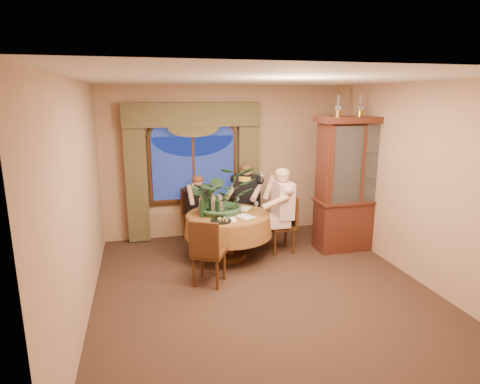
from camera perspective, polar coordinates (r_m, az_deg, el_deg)
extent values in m
plane|color=black|center=(5.69, 3.32, -13.74)|extent=(5.00, 5.00, 0.00)
plane|color=#A17456|center=(7.58, -2.19, 4.35)|extent=(4.50, 0.00, 4.50)
plane|color=#A17456|center=(6.25, 23.62, 1.27)|extent=(0.00, 5.00, 5.00)
plane|color=white|center=(5.06, 3.76, 15.73)|extent=(5.00, 5.00, 0.00)
cube|color=#463E24|center=(7.34, -14.53, 1.88)|extent=(0.38, 0.14, 2.32)
cube|color=#463E24|center=(7.60, 1.19, 2.70)|extent=(0.38, 0.14, 2.32)
cylinder|color=#933615|center=(6.60, -1.69, -6.23)|extent=(1.71, 1.71, 0.75)
cube|color=#391711|center=(7.09, 16.05, 1.06)|extent=(1.41, 0.56, 2.28)
cube|color=black|center=(6.86, 5.81, -4.61)|extent=(0.44, 0.44, 0.96)
cube|color=black|center=(7.50, 0.04, -2.94)|extent=(0.56, 0.56, 0.96)
cube|color=black|center=(7.38, -6.14, -3.29)|extent=(0.55, 0.55, 0.96)
cube|color=black|center=(5.69, -4.43, -8.42)|extent=(0.57, 0.57, 0.96)
imported|color=#2E522F|center=(6.41, -2.56, 2.83)|extent=(1.08, 1.20, 0.93)
imported|color=#4A592B|center=(6.43, -1.32, -3.02)|extent=(0.15, 0.15, 0.05)
cylinder|color=black|center=(6.08, -2.72, -4.12)|extent=(0.32, 0.32, 0.02)
cylinder|color=black|center=(6.32, -5.12, -2.04)|extent=(0.07, 0.07, 0.33)
cylinder|color=black|center=(6.37, -3.18, -1.89)|extent=(0.07, 0.07, 0.33)
cylinder|color=black|center=(6.55, -4.22, -1.46)|extent=(0.07, 0.07, 0.33)
cylinder|color=black|center=(6.28, -5.46, -2.15)|extent=(0.07, 0.07, 0.33)
cylinder|color=tan|center=(6.48, -5.55, -1.65)|extent=(0.07, 0.07, 0.33)
cylinder|color=tan|center=(6.47, -3.86, -1.64)|extent=(0.07, 0.07, 0.33)
cube|color=white|center=(6.32, 0.74, -3.49)|extent=(0.32, 0.36, 0.00)
cube|color=white|center=(6.75, 0.46, -2.38)|extent=(0.34, 0.37, 0.00)
cube|color=white|center=(6.19, -1.60, -3.87)|extent=(0.24, 0.32, 0.00)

